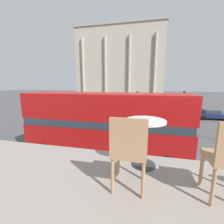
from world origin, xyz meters
The scene contains 9 objects.
double_decker_bus centered at (-1.63, 6.58, 2.38)m, with size 10.43×2.68×4.28m.
cafe_dining_table centered at (0.97, -0.35, 4.14)m, with size 0.60×0.60×0.73m.
cafe_chair_0 centered at (0.80, -0.96, 4.12)m, with size 0.40×0.40×0.91m.
plaza_building_left centered at (-8.32, 52.49, 11.51)m, with size 28.92×15.90×23.01m.
traffic_light_mid centered at (-0.41, 19.47, 2.51)m, with size 0.42×0.24×3.84m.
traffic_light_far centered at (7.17, 25.17, 2.40)m, with size 0.42×0.24×3.66m.
car_navy centered at (9.91, 20.30, 0.70)m, with size 4.20×1.93×1.35m.
pedestrian_red centered at (-8.36, 19.25, 0.94)m, with size 0.32×0.32×1.64m.
pedestrian_yellow centered at (5.30, 20.70, 0.99)m, with size 0.32×0.32×1.72m.
Camera 1 is at (0.97, -2.56, 4.87)m, focal length 24.00 mm.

